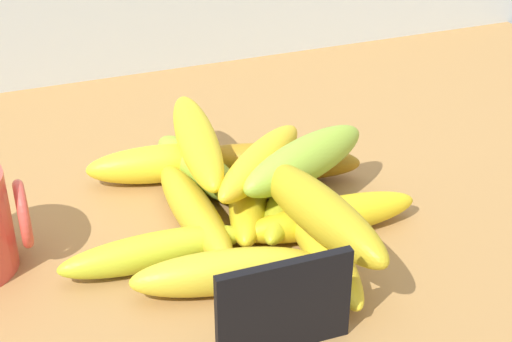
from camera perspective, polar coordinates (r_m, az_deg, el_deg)
counter_top at (r=81.93cm, az=1.36°, el=-3.48°), size 110.00×76.00×3.00cm
chalkboard_sign at (r=62.44cm, az=2.00°, el=-9.88°), size 11.00×1.80×8.40cm
banana_0 at (r=72.51cm, az=-7.32°, el=-5.72°), size 17.33×3.48×3.47cm
banana_1 at (r=76.58cm, az=5.34°, el=-3.29°), size 17.88×3.78×3.72cm
banana_2 at (r=85.16cm, az=-6.67°, el=0.54°), size 16.65×6.50×4.08cm
banana_3 at (r=80.36cm, az=2.85°, el=-1.32°), size 14.75×18.75×3.93cm
banana_4 at (r=84.95cm, az=0.96°, el=0.67°), size 19.45×10.94×4.04cm
banana_5 at (r=84.01cm, az=-4.09°, el=0.22°), size 8.33×15.82×4.06cm
banana_6 at (r=73.28cm, az=4.54°, el=-4.93°), size 5.59×20.36×3.83cm
banana_7 at (r=77.21cm, az=-4.43°, el=-2.92°), size 4.79×18.21×3.75cm
banana_8 at (r=79.54cm, az=-0.64°, el=-1.69°), size 9.64×16.88×3.83cm
banana_9 at (r=69.21cm, az=-2.24°, el=-7.22°), size 16.93×6.35×3.94cm
banana_10 at (r=77.90cm, az=0.23°, el=0.76°), size 13.95×13.36×3.59cm
banana_11 at (r=80.87cm, az=-4.23°, el=2.20°), size 6.21×19.98×3.98cm
banana_12 at (r=69.80cm, az=4.30°, el=-2.87°), size 7.88×19.15×4.33cm
banana_13 at (r=77.29cm, az=3.50°, el=0.81°), size 16.65×11.09×4.30cm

